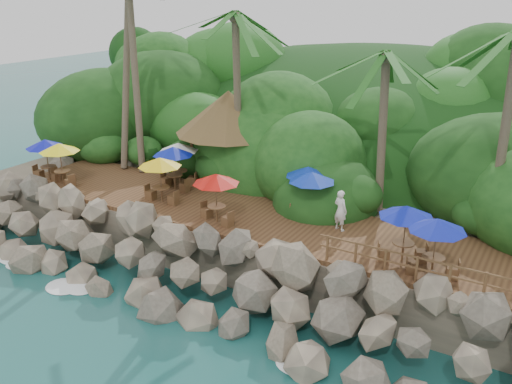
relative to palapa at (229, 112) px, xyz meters
The scene contains 11 objects.
ground 12.13m from the palapa, 68.36° to the right, with size 140.00×140.00×0.00m, color #19514F.
land_base 8.66m from the palapa, 57.15° to the left, with size 32.00×25.20×2.10m, color gray.
jungle_hill 15.29m from the palapa, 73.86° to the left, with size 44.80×28.00×15.40m, color #143811.
seawall 9.98m from the palapa, 63.56° to the right, with size 29.00×4.00×2.30m, color gray, non-canonical shape.
terrace 6.61m from the palapa, 44.83° to the right, with size 26.00×5.00×0.20m, color brown.
jungle_foliage 8.66m from the palapa, 52.32° to the left, with size 44.00×16.00×12.00m, color #143811, non-canonical shape.
foam_line 11.87m from the palapa, 67.74° to the right, with size 25.20×0.80×0.06m.
palapa is the anchor object (origin of this frame).
dining_clusters 5.47m from the palapa, 51.94° to the right, with size 25.60×5.22×2.19m.
railing 14.03m from the palapa, 27.11° to the right, with size 8.30×0.10×1.00m.
waiter 8.89m from the palapa, 24.32° to the right, with size 0.64×0.42×1.76m, color white.
Camera 1 is at (11.47, -13.53, 11.87)m, focal length 38.71 mm.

